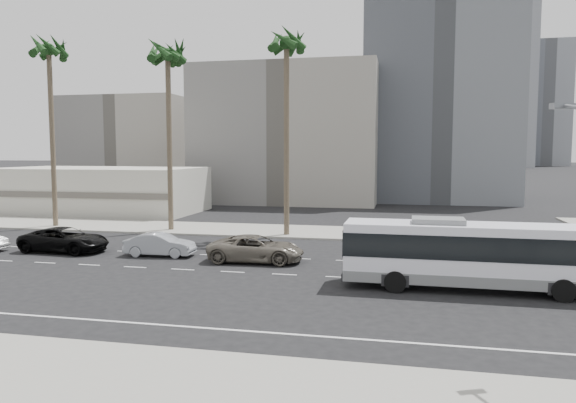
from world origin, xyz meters
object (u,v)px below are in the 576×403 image
(palm_mid, at_px, (168,59))
(palm_near, at_px, (287,47))
(city_bus, at_px, (471,253))
(car_c, at_px, (65,240))
(car_b, at_px, (160,245))
(palm_far, at_px, (49,53))
(car_a, at_px, (256,249))

(palm_mid, bearing_deg, palm_near, -3.90)
(city_bus, xyz_separation_m, palm_mid, (-22.70, 15.33, 12.67))
(city_bus, relative_size, palm_near, 0.75)
(car_c, bearing_deg, city_bus, -98.25)
(city_bus, bearing_deg, car_c, 170.04)
(car_b, height_order, palm_far, palm_far)
(car_b, height_order, car_c, car_c)
(city_bus, relative_size, car_c, 2.05)
(palm_near, height_order, palm_mid, palm_near)
(city_bus, height_order, car_c, city_bus)
(car_b, height_order, palm_mid, palm_mid)
(car_a, relative_size, car_c, 0.99)
(car_a, bearing_deg, car_b, 82.74)
(car_a, bearing_deg, city_bus, -112.96)
(car_b, height_order, palm_near, palm_near)
(palm_mid, bearing_deg, car_a, -45.99)
(car_c, xyz_separation_m, palm_far, (-8.15, 10.45, 14.53))
(city_bus, xyz_separation_m, palm_near, (-12.41, 14.63, 13.06))
(car_b, bearing_deg, car_a, -97.24)
(car_c, height_order, palm_far, palm_far)
(car_b, xyz_separation_m, car_c, (-6.96, -0.01, 0.08))
(car_a, height_order, car_b, car_a)
(city_bus, xyz_separation_m, palm_far, (-33.82, 15.27, 13.51))
(car_a, height_order, palm_near, palm_near)
(car_a, distance_m, car_c, 13.58)
(car_c, relative_size, palm_mid, 0.37)
(car_a, height_order, palm_mid, palm_mid)
(car_b, relative_size, car_c, 0.76)
(palm_mid, xyz_separation_m, palm_far, (-11.12, -0.06, 0.84))
(palm_far, bearing_deg, palm_near, -1.71)
(car_c, distance_m, palm_mid, 17.51)
(car_b, xyz_separation_m, palm_mid, (-3.99, 10.50, 13.77))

